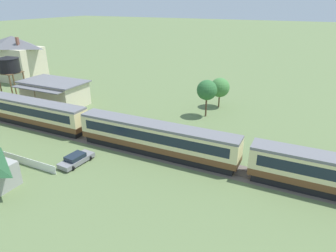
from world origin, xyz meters
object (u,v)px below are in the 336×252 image
water_tower (9,65)px  parked_car_grey (76,159)px  yard_tree_1 (220,88)px  station_house_grey_roof (16,58)px  yard_tree_2 (207,90)px  passenger_train (158,138)px  station_building (55,93)px

water_tower → parked_car_grey: (30.35, -15.72, -6.15)m
water_tower → yard_tree_1: (39.86, 12.57, -2.99)m
station_house_grey_roof → water_tower: station_house_grey_roof is taller
water_tower → yard_tree_1: 41.90m
station_house_grey_roof → yard_tree_2: 51.09m
passenger_train → yard_tree_1: 21.79m
station_house_grey_roof → yard_tree_1: 51.58m
water_tower → parked_car_grey: bearing=-27.4°
station_house_grey_roof → parked_car_grey: size_ratio=2.99×
water_tower → yard_tree_1: water_tower is taller
station_building → yard_tree_2: size_ratio=1.96×
station_building → station_house_grey_roof: station_house_grey_roof is taller
water_tower → yard_tree_2: bearing=9.8°
yard_tree_2 → passenger_train: bearing=-93.9°
station_house_grey_roof → water_tower: (11.66, -10.78, 1.20)m
station_building → yard_tree_2: bearing=12.9°
passenger_train → station_house_grey_roof: station_house_grey_roof is taller
parked_car_grey → yard_tree_2: 24.55m
passenger_train → yard_tree_2: size_ratio=17.82×
passenger_train → station_house_grey_roof: 53.77m
station_building → water_tower: bearing=-178.3°
passenger_train → parked_car_grey: (-7.85, -6.62, -1.74)m
station_building → parked_car_grey: size_ratio=2.65×
station_house_grey_roof → water_tower: bearing=-42.7°
station_building → water_tower: size_ratio=1.47×
passenger_train → yard_tree_1: size_ratio=20.59×
passenger_train → station_house_grey_roof: size_ratio=8.07×
water_tower → yard_tree_1: size_ratio=1.54×
water_tower → yard_tree_2: 39.91m
parked_car_grey → yard_tree_1: (9.51, 28.30, 3.16)m
yard_tree_1 → yard_tree_2: size_ratio=0.87×
passenger_train → water_tower: size_ratio=13.39×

